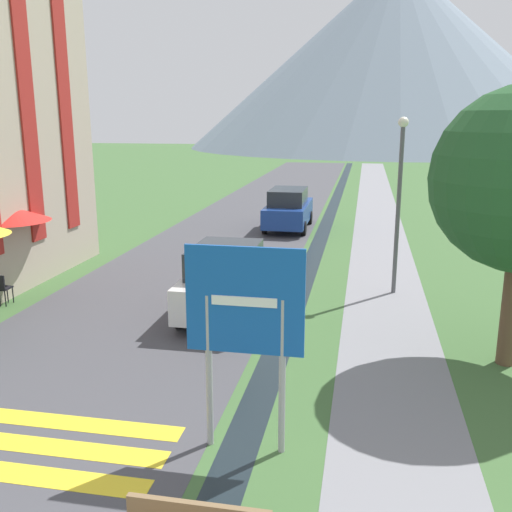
# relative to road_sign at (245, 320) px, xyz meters

# --- Properties ---
(ground_plane) EXTENTS (160.00, 160.00, 0.00)m
(ground_plane) POSITION_rel_road_sign_xyz_m (-1.29, 15.51, -2.06)
(ground_plane) COLOR #3D6033
(road) EXTENTS (6.40, 60.00, 0.01)m
(road) POSITION_rel_road_sign_xyz_m (-3.79, 25.51, -2.05)
(road) COLOR #424247
(road) RESTS_ON ground_plane
(footpath) EXTENTS (2.20, 60.00, 0.01)m
(footpath) POSITION_rel_road_sign_xyz_m (2.31, 25.51, -2.05)
(footpath) COLOR slate
(footpath) RESTS_ON ground_plane
(drainage_channel) EXTENTS (0.60, 60.00, 0.00)m
(drainage_channel) POSITION_rel_road_sign_xyz_m (-0.09, 25.51, -2.05)
(drainage_channel) COLOR black
(drainage_channel) RESTS_ON ground_plane
(mountain_distant) EXTENTS (65.39, 65.39, 28.63)m
(mountain_distant) POSITION_rel_road_sign_xyz_m (5.39, 90.48, 12.26)
(mountain_distant) COLOR slate
(mountain_distant) RESTS_ON ground_plane
(road_sign) EXTENTS (1.73, 0.11, 3.14)m
(road_sign) POSITION_rel_road_sign_xyz_m (0.00, 0.00, 0.00)
(road_sign) COLOR #9E9EA3
(road_sign) RESTS_ON ground_plane
(parked_car_near) EXTENTS (1.91, 3.83, 1.82)m
(parked_car_near) POSITION_rel_road_sign_xyz_m (-1.69, 5.79, -1.15)
(parked_car_near) COLOR silver
(parked_car_near) RESTS_ON ground_plane
(parked_car_far) EXTENTS (1.86, 4.34, 1.82)m
(parked_car_far) POSITION_rel_road_sign_xyz_m (-1.68, 17.36, -1.15)
(parked_car_far) COLOR navy
(parked_car_far) RESTS_ON ground_plane
(cafe_chair_far_right) EXTENTS (0.40, 0.40, 0.85)m
(cafe_chair_far_right) POSITION_rel_road_sign_xyz_m (-7.77, 5.39, -1.54)
(cafe_chair_far_right) COLOR black
(cafe_chair_far_right) RESTS_ON ground_plane
(cafe_umbrella_rear_red) EXTENTS (2.13, 2.13, 2.45)m
(cafe_umbrella_rear_red) POSITION_rel_road_sign_xyz_m (-8.11, 6.70, 0.18)
(cafe_umbrella_rear_red) COLOR #B7B2A8
(cafe_umbrella_rear_red) RESTS_ON ground_plane
(streetlamp) EXTENTS (0.28, 0.28, 4.89)m
(streetlamp) POSITION_rel_road_sign_xyz_m (2.55, 8.51, 0.86)
(streetlamp) COLOR #515156
(streetlamp) RESTS_ON ground_plane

